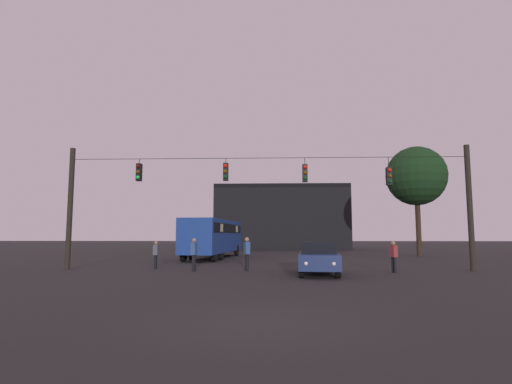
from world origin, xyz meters
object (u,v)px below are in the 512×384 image
at_px(city_bus, 214,235).
at_px(tree_left_silhouette, 416,176).
at_px(pedestrian_crossing_right, 247,252).
at_px(pedestrian_crossing_left, 394,255).
at_px(pedestrian_near_bus, 194,253).
at_px(pedestrian_crossing_center, 156,253).
at_px(car_near_right, 318,257).

xyz_separation_m(city_bus, tree_left_silhouette, (17.51, 3.74, 5.16)).
bearing_deg(city_bus, pedestrian_crossing_right, -73.18).
height_order(pedestrian_crossing_left, tree_left_silhouette, tree_left_silhouette).
bearing_deg(pedestrian_crossing_left, pedestrian_near_bus, 177.90).
xyz_separation_m(city_bus, pedestrian_crossing_left, (10.64, -11.78, -1.00)).
bearing_deg(pedestrian_crossing_right, pedestrian_near_bus, -171.88).
bearing_deg(pedestrian_crossing_right, tree_left_silhouette, 46.18).
bearing_deg(pedestrian_crossing_left, pedestrian_crossing_right, 174.12).
xyz_separation_m(pedestrian_crossing_center, pedestrian_near_bus, (2.40, -1.47, 0.11)).
height_order(car_near_right, pedestrian_crossing_center, car_near_right).
bearing_deg(pedestrian_crossing_left, tree_left_silhouette, 66.12).
bearing_deg(car_near_right, tree_left_silhouette, 57.16).
relative_size(city_bus, car_near_right, 2.51).
xyz_separation_m(city_bus, car_near_right, (6.82, -12.82, -1.07)).
distance_m(pedestrian_crossing_left, pedestrian_near_bus, 10.01).
bearing_deg(pedestrian_crossing_left, city_bus, 132.07).
bearing_deg(pedestrian_crossing_right, car_near_right, -27.16).
xyz_separation_m(pedestrian_crossing_left, pedestrian_crossing_center, (-12.40, 1.83, -0.02)).
bearing_deg(pedestrian_crossing_center, pedestrian_near_bus, -31.40).
distance_m(city_bus, tree_left_silhouette, 18.64).
height_order(pedestrian_near_bus, tree_left_silhouette, tree_left_silhouette).
xyz_separation_m(pedestrian_crossing_right, pedestrian_near_bus, (-2.70, -0.39, -0.03)).
distance_m(city_bus, pedestrian_near_bus, 11.47).
bearing_deg(pedestrian_near_bus, pedestrian_crossing_center, 148.60).
height_order(city_bus, pedestrian_crossing_right, city_bus).
height_order(pedestrian_crossing_left, pedestrian_crossing_right, pedestrian_crossing_right).
relative_size(city_bus, pedestrian_near_bus, 6.64).
bearing_deg(pedestrian_near_bus, pedestrian_crossing_right, 8.12).
distance_m(pedestrian_crossing_left, pedestrian_crossing_right, 7.34).
bearing_deg(tree_left_silhouette, pedestrian_near_bus, -138.07).
distance_m(pedestrian_crossing_right, pedestrian_near_bus, 2.73).
relative_size(pedestrian_crossing_left, pedestrian_near_bus, 0.91).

